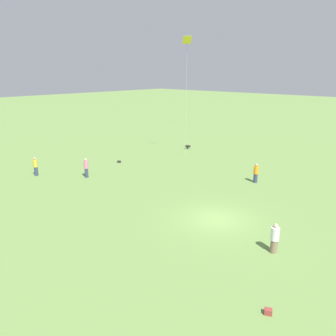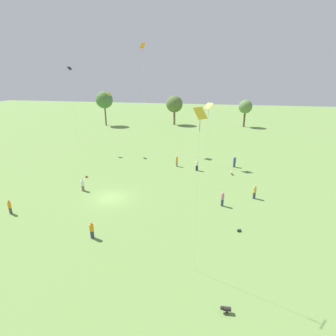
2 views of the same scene
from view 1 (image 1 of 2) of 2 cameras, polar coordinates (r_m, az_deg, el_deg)
name	(u,v)px [view 1 (image 1 of 2)]	position (r m, az deg, el deg)	size (l,w,h in m)	color
ground_plane	(217,219)	(22.38, 8.50, -8.86)	(240.00, 240.00, 0.00)	#6B8E47
person_0	(36,167)	(33.26, -22.07, 0.24)	(0.52, 0.52, 1.78)	#333D5B
person_2	(275,238)	(18.98, 18.08, -11.59)	(0.55, 0.55, 1.73)	#847056
person_3	(256,173)	(29.93, 15.04, -0.89)	(0.58, 0.58, 1.73)	#333D5B
person_4	(86,168)	(31.21, -14.07, 0.02)	(0.52, 0.52, 1.83)	#333D5B
kite_4	(187,46)	(36.49, 3.33, 20.50)	(0.97, 1.05, 12.99)	yellow
dog_0	(188,146)	(41.75, 3.50, 3.79)	(0.73, 0.35, 0.51)	black
picnic_bag_0	(119,162)	(35.79, -8.53, 1.10)	(0.41, 0.35, 0.22)	#262628
picnic_bag_1	(268,312)	(15.11, 17.04, -22.80)	(0.39, 0.36, 0.24)	#933833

